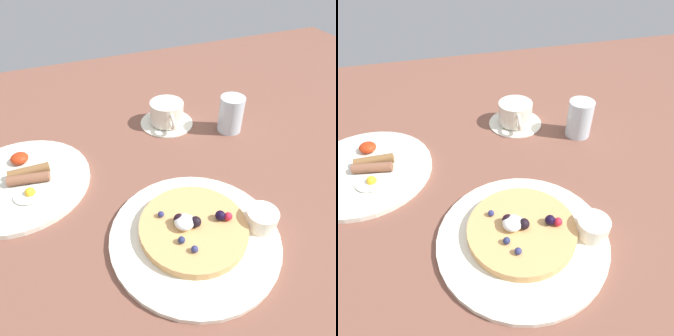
% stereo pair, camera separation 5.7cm
% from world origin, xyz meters
% --- Properties ---
extents(ground_plane, '(2.07, 1.44, 0.03)m').
position_xyz_m(ground_plane, '(0.00, 0.00, -0.01)').
color(ground_plane, brown).
extents(pancake_plate, '(0.29, 0.29, 0.01)m').
position_xyz_m(pancake_plate, '(0.02, -0.14, 0.01)').
color(pancake_plate, white).
rests_on(pancake_plate, ground_plane).
extents(pancake_with_berries, '(0.19, 0.19, 0.04)m').
position_xyz_m(pancake_with_berries, '(0.02, -0.13, 0.02)').
color(pancake_with_berries, tan).
rests_on(pancake_with_berries, pancake_plate).
extents(syrup_ramekin, '(0.06, 0.06, 0.03)m').
position_xyz_m(syrup_ramekin, '(0.14, -0.16, 0.03)').
color(syrup_ramekin, white).
rests_on(syrup_ramekin, pancake_plate).
extents(breakfast_plate, '(0.28, 0.28, 0.01)m').
position_xyz_m(breakfast_plate, '(-0.25, 0.12, 0.01)').
color(breakfast_plate, white).
rests_on(breakfast_plate, ground_plane).
extents(fried_breakfast, '(0.08, 0.16, 0.02)m').
position_xyz_m(fried_breakfast, '(-0.24, 0.12, 0.02)').
color(fried_breakfast, brown).
rests_on(fried_breakfast, breakfast_plate).
extents(coffee_saucer, '(0.14, 0.14, 0.01)m').
position_xyz_m(coffee_saucer, '(0.11, 0.22, 0.00)').
color(coffee_saucer, white).
rests_on(coffee_saucer, ground_plane).
extents(coffee_cup, '(0.09, 0.11, 0.05)m').
position_xyz_m(coffee_cup, '(0.11, 0.22, 0.03)').
color(coffee_cup, white).
rests_on(coffee_cup, coffee_saucer).
extents(water_glass, '(0.06, 0.06, 0.09)m').
position_xyz_m(water_glass, '(0.25, 0.13, 0.04)').
color(water_glass, silver).
rests_on(water_glass, ground_plane).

